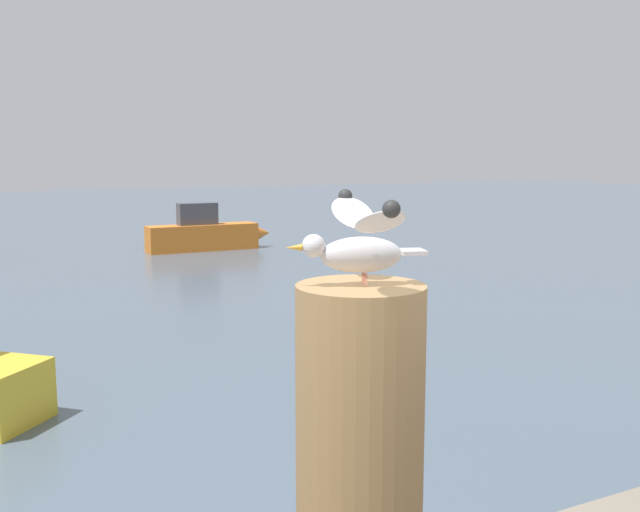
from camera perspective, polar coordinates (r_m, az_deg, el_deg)
mooring_post at (r=2.15m, az=3.14°, el=-16.31°), size 0.37×0.37×1.06m
seagull at (r=1.98m, az=3.18°, el=1.29°), size 0.39×0.58×0.25m
boat_orange at (r=21.92m, az=-8.78°, el=1.73°), size 3.85×0.78×1.43m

